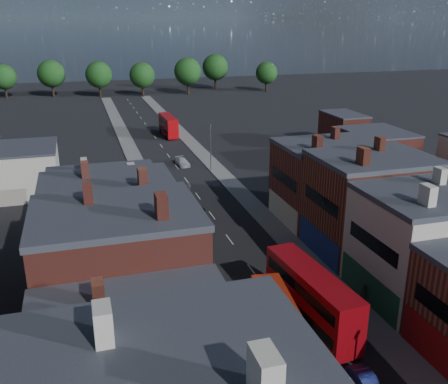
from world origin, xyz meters
TOP-DOWN VIEW (x-y plane):
  - pavement_west at (-6.50, 50.00)m, footprint 3.00×200.00m
  - pavement_east at (6.50, 50.00)m, footprint 3.00×200.00m
  - lamp_post_2 at (-5.20, 30.00)m, footprint 0.25×0.70m
  - lamp_post_3 at (5.20, 60.00)m, footprint 0.25×0.70m
  - bus_0 at (-2.73, 9.98)m, footprint 3.69×10.71m
  - bus_1 at (1.50, 13.45)m, footprint 3.76×11.85m
  - bus_2 at (3.16, 88.79)m, footprint 2.83×10.36m
  - car_1 at (1.79, 4.91)m, footprint 1.37×3.77m
  - car_2 at (-2.07, 38.92)m, footprint 2.61×4.83m
  - car_3 at (1.20, 64.58)m, footprint 2.23×4.63m
  - ped_1 at (-7.53, 11.55)m, footprint 0.88×0.51m
  - ped_3 at (7.70, 15.24)m, footprint 0.80×1.16m

SIDE VIEW (x-z plane):
  - pavement_west at x=-6.50m, z-range 0.00..0.12m
  - pavement_east at x=6.50m, z-range 0.00..0.12m
  - car_1 at x=1.79m, z-range 0.00..1.23m
  - car_2 at x=-2.07m, z-range 0.00..1.29m
  - car_3 at x=1.20m, z-range 0.00..1.30m
  - ped_1 at x=-7.53m, z-range 0.12..1.88m
  - ped_3 at x=7.70m, z-range 0.12..1.92m
  - bus_2 at x=3.16m, z-range 0.18..4.63m
  - bus_0 at x=-2.73m, z-range 0.18..4.71m
  - bus_1 at x=1.50m, z-range 0.20..5.23m
  - lamp_post_2 at x=-5.20m, z-range 0.64..8.77m
  - lamp_post_3 at x=5.20m, z-range 0.64..8.77m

